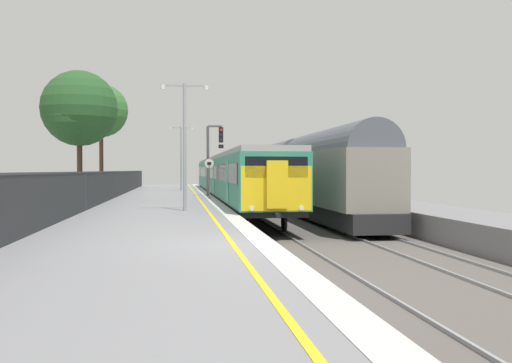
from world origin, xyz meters
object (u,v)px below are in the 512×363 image
commuter_train_at_platform (228,176)px  background_tree_left (101,112)px  platform_lamp_far (181,153)px  platform_lamp_mid (185,135)px  signal_gantry (212,152)px  background_tree_centre (78,111)px  speed_limit_sign (209,173)px  freight_train_adjacent_track (279,172)px

commuter_train_at_platform → background_tree_left: background_tree_left is taller
platform_lamp_far → background_tree_left: (-6.89, 2.50, 3.56)m
platform_lamp_mid → platform_lamp_far: 24.20m
platform_lamp_far → background_tree_left: bearing=160.0°
signal_gantry → background_tree_centre: size_ratio=0.61×
background_tree_centre → platform_lamp_mid: bearing=-59.0°
platform_lamp_far → background_tree_centre: 15.52m
commuter_train_at_platform → platform_lamp_far: (-3.40, 6.67, 1.93)m
signal_gantry → speed_limit_sign: 3.56m
background_tree_centre → signal_gantry: bearing=19.0°
speed_limit_sign → background_tree_centre: size_ratio=0.32×
speed_limit_sign → platform_lamp_far: size_ratio=0.44×
platform_lamp_far → background_tree_centre: bearing=-113.1°
background_tree_left → speed_limit_sign: bearing=-63.8°
platform_lamp_mid → background_tree_left: 27.81m
freight_train_adjacent_track → speed_limit_sign: 10.80m
platform_lamp_mid → background_tree_centre: bearing=121.0°
speed_limit_sign → background_tree_centre: (-7.59, 0.52, 3.62)m
speed_limit_sign → platform_lamp_mid: bearing=-99.3°
platform_lamp_mid → platform_lamp_far: (0.00, 24.20, 0.02)m
freight_train_adjacent_track → commuter_train_at_platform: bearing=-165.3°
freight_train_adjacent_track → background_tree_left: size_ratio=4.78×
platform_lamp_far → platform_lamp_mid: bearing=-90.0°
platform_lamp_far → speed_limit_sign: bearing=-84.0°
commuter_train_at_platform → freight_train_adjacent_track: bearing=14.7°
background_tree_left → signal_gantry: bearing=-57.6°
platform_lamp_mid → background_tree_left: size_ratio=0.58×
speed_limit_sign → platform_lamp_far: bearing=96.0°
commuter_train_at_platform → speed_limit_sign: (-1.85, -8.02, 0.27)m
commuter_train_at_platform → platform_lamp_far: bearing=117.0°
freight_train_adjacent_track → signal_gantry: size_ratio=9.55×
freight_train_adjacent_track → platform_lamp_far: (-7.40, 5.61, 1.62)m
freight_train_adjacent_track → platform_lamp_far: platform_lamp_far is taller
commuter_train_at_platform → platform_lamp_far: 7.73m
background_tree_left → freight_train_adjacent_track: bearing=-29.6°
commuter_train_at_platform → freight_train_adjacent_track: size_ratio=0.95×
background_tree_left → background_tree_centre: background_tree_left is taller
background_tree_left → background_tree_centre: size_ratio=1.23×
commuter_train_at_platform → freight_train_adjacent_track: (4.00, 1.05, 0.31)m
signal_gantry → background_tree_left: 16.93m
freight_train_adjacent_track → speed_limit_sign: size_ratio=18.39×
signal_gantry → platform_lamp_far: size_ratio=0.86×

